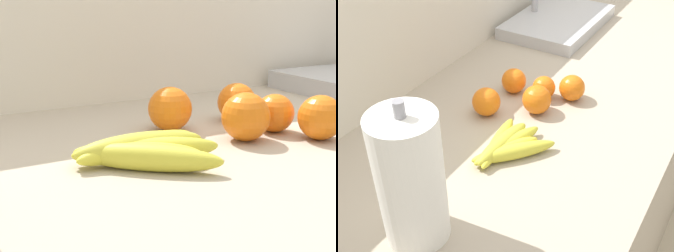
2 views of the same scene
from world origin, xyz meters
The scene contains 10 objects.
counter centered at (0.00, 0.00, 0.45)m, with size 1.95×0.73×0.90m, color #ADA08C.
wall_back centered at (0.00, 0.40, 0.65)m, with size 2.35×0.06×1.30m, color silver.
banana_bunch centered at (-0.43, -0.02, 0.92)m, with size 0.21×0.17×0.04m.
orange_center centered at (-0.16, 0.02, 0.94)m, with size 0.07×0.07×0.07m, color orange.
orange_back_left centered at (-0.31, 0.11, 0.94)m, with size 0.08×0.08×0.08m, color orange.
orange_front centered at (-0.24, 0.00, 0.94)m, with size 0.08×0.08×0.08m, color orange.
orange_far_right centered at (-0.17, 0.11, 0.94)m, with size 0.07×0.07×0.07m, color orange.
orange_back_right centered at (-0.13, -0.05, 0.94)m, with size 0.07×0.07×0.07m, color orange.
paper_towel_roll centered at (-0.73, 0.00, 1.04)m, with size 0.12×0.12×0.30m.
sink_basin centered at (0.32, 0.20, 0.93)m, with size 0.43×0.29×0.22m.
Camera 2 is at (-1.15, -0.45, 1.57)m, focal length 47.70 mm.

